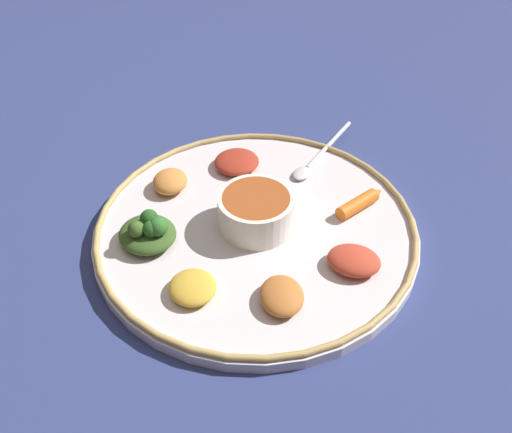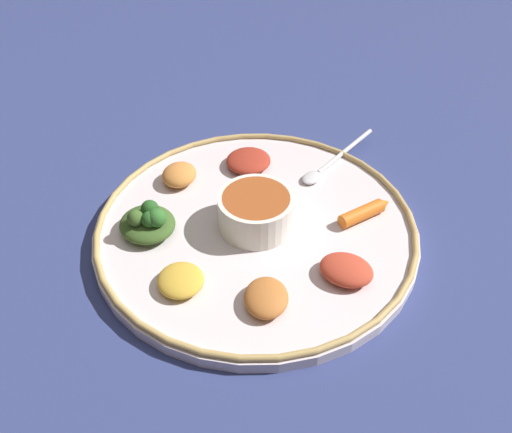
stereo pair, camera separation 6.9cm
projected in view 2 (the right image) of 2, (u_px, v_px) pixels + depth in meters
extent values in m
plane|color=navy|center=(256.00, 234.00, 0.72)|extent=(2.40, 2.40, 0.00)
cylinder|color=silver|center=(256.00, 229.00, 0.71)|extent=(0.42, 0.42, 0.02)
torus|color=tan|center=(256.00, 223.00, 0.70)|extent=(0.42, 0.42, 0.01)
cylinder|color=silver|center=(256.00, 212.00, 0.69)|extent=(0.10, 0.10, 0.05)
cylinder|color=#99471E|center=(256.00, 199.00, 0.68)|extent=(0.09, 0.09, 0.01)
ellipsoid|color=silver|center=(312.00, 178.00, 0.77)|extent=(0.04, 0.04, 0.01)
cylinder|color=silver|center=(346.00, 151.00, 0.82)|extent=(0.06, 0.13, 0.01)
ellipsoid|color=#385623|center=(147.00, 224.00, 0.69)|extent=(0.10, 0.10, 0.03)
sphere|color=#23511E|center=(150.00, 209.00, 0.68)|extent=(0.02, 0.02, 0.02)
sphere|color=#385623|center=(135.00, 218.00, 0.67)|extent=(0.02, 0.02, 0.02)
sphere|color=#23511E|center=(149.00, 219.00, 0.67)|extent=(0.02, 0.02, 0.02)
sphere|color=#2D6628|center=(157.00, 218.00, 0.67)|extent=(0.02, 0.02, 0.02)
cylinder|color=orange|center=(361.00, 214.00, 0.71)|extent=(0.06, 0.06, 0.02)
cone|color=orange|center=(385.00, 203.00, 0.72)|extent=(0.02, 0.02, 0.02)
ellipsoid|color=#C67A38|center=(179.00, 175.00, 0.76)|extent=(0.05, 0.05, 0.02)
ellipsoid|color=maroon|center=(248.00, 161.00, 0.79)|extent=(0.09, 0.09, 0.02)
ellipsoid|color=#B2662D|center=(266.00, 298.00, 0.60)|extent=(0.06, 0.07, 0.02)
ellipsoid|color=#B73D28|center=(346.00, 270.00, 0.63)|extent=(0.07, 0.06, 0.02)
ellipsoid|color=gold|center=(181.00, 280.00, 0.62)|extent=(0.08, 0.08, 0.02)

